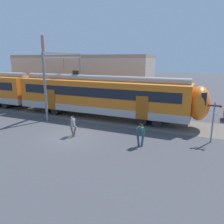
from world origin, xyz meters
name	(u,v)px	position (x,y,z in m)	size (l,w,h in m)	color
ground_plane	(69,136)	(0.00, 0.00, 0.00)	(160.00, 160.00, 0.00)	#424247
track_bed	(20,108)	(-11.42, 6.14, 0.01)	(80.00, 4.40, 0.01)	#605951
commuter_train	(34,91)	(-8.93, 6.13, 2.25)	(38.05, 3.07, 4.73)	#B2ADA8
pedestrian_grey	(73,124)	(0.25, 0.21, 0.96)	(0.69, 0.54, 1.67)	#6B6051
pedestrian_green	(140,133)	(5.68, 0.30, 0.99)	(0.60, 0.61, 1.67)	navy
catenary_gantry	(64,74)	(-4.57, 6.14, 4.31)	(0.24, 6.64, 6.53)	gray
crossing_signal	(214,116)	(10.23, 3.11, 2.01)	(0.96, 0.22, 3.00)	gray
background_building	(80,78)	(-7.18, 13.42, 3.21)	(20.47, 5.00, 9.20)	#B2A899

